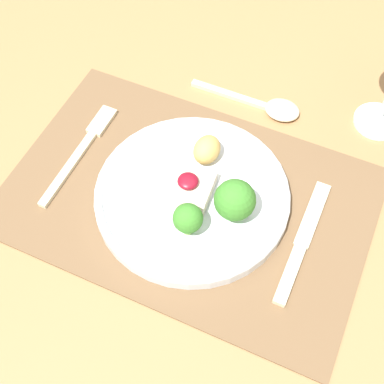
% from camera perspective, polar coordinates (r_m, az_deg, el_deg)
% --- Properties ---
extents(ground_plane, '(8.00, 8.00, 0.00)m').
position_cam_1_polar(ground_plane, '(1.45, -0.22, -17.22)').
color(ground_plane, gray).
extents(dining_table, '(1.25, 1.21, 0.77)m').
position_cam_1_polar(dining_table, '(0.81, -0.38, -4.09)').
color(dining_table, olive).
rests_on(dining_table, ground_plane).
extents(placemat, '(0.49, 0.33, 0.00)m').
position_cam_1_polar(placemat, '(0.74, -0.42, -0.70)').
color(placemat, brown).
rests_on(placemat, dining_table).
extents(dinner_plate, '(0.27, 0.27, 0.08)m').
position_cam_1_polar(dinner_plate, '(0.72, 0.32, -0.29)').
color(dinner_plate, silver).
rests_on(dinner_plate, placemat).
extents(fork, '(0.02, 0.19, 0.01)m').
position_cam_1_polar(fork, '(0.80, -11.49, 4.73)').
color(fork, beige).
rests_on(fork, placemat).
extents(knife, '(0.02, 0.19, 0.01)m').
position_cam_1_polar(knife, '(0.71, 11.41, -5.93)').
color(knife, beige).
rests_on(knife, placemat).
extents(spoon, '(0.18, 0.04, 0.02)m').
position_cam_1_polar(spoon, '(0.84, 8.50, 8.96)').
color(spoon, beige).
rests_on(spoon, dining_table).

